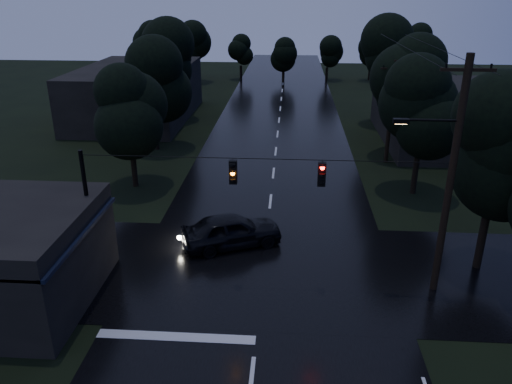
# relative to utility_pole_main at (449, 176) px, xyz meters

# --- Properties ---
(main_road) EXTENTS (12.00, 120.00, 0.02)m
(main_road) POSITION_rel_utility_pole_main_xyz_m (-7.41, 19.00, -5.26)
(main_road) COLOR black
(main_road) RESTS_ON ground
(cross_street) EXTENTS (60.00, 9.00, 0.02)m
(cross_street) POSITION_rel_utility_pole_main_xyz_m (-7.41, 1.00, -5.26)
(cross_street) COLOR black
(cross_street) RESTS_ON ground
(building_far_right) EXTENTS (10.00, 14.00, 4.40)m
(building_far_right) POSITION_rel_utility_pole_main_xyz_m (6.59, 23.00, -3.06)
(building_far_right) COLOR black
(building_far_right) RESTS_ON ground
(building_far_left) EXTENTS (10.00, 16.00, 5.00)m
(building_far_left) POSITION_rel_utility_pole_main_xyz_m (-21.41, 29.00, -2.76)
(building_far_left) COLOR black
(building_far_left) RESTS_ON ground
(utility_pole_main) EXTENTS (3.50, 0.30, 10.00)m
(utility_pole_main) POSITION_rel_utility_pole_main_xyz_m (0.00, 0.00, 0.00)
(utility_pole_main) COLOR black
(utility_pole_main) RESTS_ON ground
(utility_pole_far) EXTENTS (2.00, 0.30, 7.50)m
(utility_pole_far) POSITION_rel_utility_pole_main_xyz_m (0.89, 17.00, -1.38)
(utility_pole_far) COLOR black
(utility_pole_far) RESTS_ON ground
(anchor_pole_left) EXTENTS (0.18, 0.18, 6.00)m
(anchor_pole_left) POSITION_rel_utility_pole_main_xyz_m (-14.91, 0.00, -2.26)
(anchor_pole_left) COLOR black
(anchor_pole_left) RESTS_ON ground
(span_signals) EXTENTS (15.00, 0.37, 1.12)m
(span_signals) POSITION_rel_utility_pole_main_xyz_m (-6.85, -0.01, -0.01)
(span_signals) COLOR black
(span_signals) RESTS_ON ground
(tree_corner_near) EXTENTS (4.48, 4.48, 9.44)m
(tree_corner_near) POSITION_rel_utility_pole_main_xyz_m (2.59, 2.00, 0.74)
(tree_corner_near) COLOR black
(tree_corner_near) RESTS_ON ground
(tree_left_a) EXTENTS (3.92, 3.92, 8.26)m
(tree_left_a) POSITION_rel_utility_pole_main_xyz_m (-16.41, 11.00, -0.02)
(tree_left_a) COLOR black
(tree_left_a) RESTS_ON ground
(tree_left_b) EXTENTS (4.20, 4.20, 8.85)m
(tree_left_b) POSITION_rel_utility_pole_main_xyz_m (-17.01, 19.00, 0.36)
(tree_left_b) COLOR black
(tree_left_b) RESTS_ON ground
(tree_left_c) EXTENTS (4.48, 4.48, 9.44)m
(tree_left_c) POSITION_rel_utility_pole_main_xyz_m (-17.61, 29.00, 0.74)
(tree_left_c) COLOR black
(tree_left_c) RESTS_ON ground
(tree_right_a) EXTENTS (4.20, 4.20, 8.85)m
(tree_right_a) POSITION_rel_utility_pole_main_xyz_m (1.59, 11.00, 0.36)
(tree_right_a) COLOR black
(tree_right_a) RESTS_ON ground
(tree_right_b) EXTENTS (4.48, 4.48, 9.44)m
(tree_right_b) POSITION_rel_utility_pole_main_xyz_m (2.19, 19.00, 0.74)
(tree_right_b) COLOR black
(tree_right_b) RESTS_ON ground
(tree_right_c) EXTENTS (4.76, 4.76, 10.03)m
(tree_right_c) POSITION_rel_utility_pole_main_xyz_m (2.79, 29.00, 1.11)
(tree_right_c) COLOR black
(tree_right_c) RESTS_ON ground
(car) EXTENTS (5.42, 3.80, 1.71)m
(car) POSITION_rel_utility_pole_main_xyz_m (-9.13, 3.29, -4.40)
(car) COLOR black
(car) RESTS_ON ground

